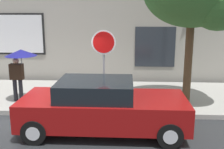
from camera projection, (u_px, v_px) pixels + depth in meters
name	position (u px, v px, depth m)	size (l,w,h in m)	color
ground_plane	(56.00, 130.00, 7.56)	(60.00, 60.00, 0.00)	#282B2D
sidewalk	(76.00, 95.00, 10.46)	(20.00, 4.00, 0.15)	#A3A099
building_facade	(83.00, 6.00, 12.13)	(20.00, 0.67, 7.00)	#9E998E
parked_car	(102.00, 107.00, 7.32)	(4.43, 1.93, 1.45)	maroon
pedestrian_with_umbrella	(20.00, 59.00, 9.27)	(1.08, 1.08, 1.83)	black
stop_sign	(104.00, 54.00, 8.38)	(0.76, 0.10, 2.55)	gray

